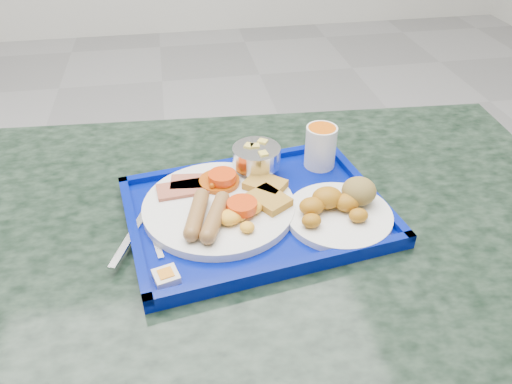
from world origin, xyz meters
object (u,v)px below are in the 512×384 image
at_px(tray, 256,212).
at_px(fruit_bowl, 256,157).
at_px(main_plate, 222,204).
at_px(juice_cup, 321,145).
at_px(table, 256,300).
at_px(bread_plate, 340,207).

bearing_deg(tray, fruit_bowl, 79.53).
bearing_deg(main_plate, juice_cup, 28.49).
bearing_deg(main_plate, table, -26.59).
xyz_separation_m(main_plate, bread_plate, (0.20, -0.05, 0.01)).
bearing_deg(fruit_bowl, table, -100.66).
height_order(main_plate, juice_cup, juice_cup).
height_order(main_plate, fruit_bowl, fruit_bowl).
height_order(tray, bread_plate, bread_plate).
relative_size(bread_plate, juice_cup, 2.17).
bearing_deg(main_plate, bread_plate, -14.34).
height_order(bread_plate, juice_cup, juice_cup).
distance_m(table, main_plate, 0.24).
bearing_deg(bread_plate, fruit_bowl, 128.43).
relative_size(tray, fruit_bowl, 5.32).
xyz_separation_m(bread_plate, juice_cup, (0.01, 0.17, 0.03)).
bearing_deg(table, fruit_bowl, 79.34).
xyz_separation_m(main_plate, juice_cup, (0.21, 0.12, 0.03)).
distance_m(main_plate, juice_cup, 0.25).
relative_size(table, bread_plate, 6.95).
height_order(fruit_bowl, juice_cup, juice_cup).
bearing_deg(tray, main_plate, 171.69).
height_order(tray, main_plate, main_plate).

